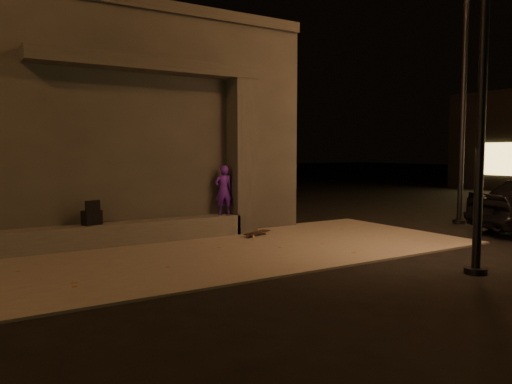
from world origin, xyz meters
TOP-DOWN VIEW (x-y plane):
  - ground at (0.00, 0.00)m, footprint 120.00×120.00m
  - sidewalk at (0.00, 2.00)m, footprint 11.00×4.40m
  - building at (-1.00, 6.49)m, footprint 9.00×5.10m
  - ledge at (-1.50, 3.75)m, footprint 6.00×0.55m
  - column at (1.70, 3.75)m, footprint 0.55×0.55m
  - canopy at (-0.50, 3.80)m, footprint 5.00×0.70m
  - skateboarder at (1.20, 3.75)m, footprint 0.46×0.34m
  - backpack at (-1.82, 3.75)m, footprint 0.41×0.33m
  - skateboard at (1.72, 3.10)m, footprint 0.82×0.51m
  - street_lamp_0 at (2.89, -1.64)m, footprint 0.36×0.36m
  - street_lamp_2 at (7.61, 2.05)m, footprint 0.36×0.36m

SIDE VIEW (x-z plane):
  - ground at x=0.00m, z-range 0.00..0.00m
  - sidewalk at x=0.00m, z-range 0.00..0.04m
  - skateboard at x=1.72m, z-range 0.07..0.16m
  - ledge at x=-1.50m, z-range 0.04..0.49m
  - backpack at x=-1.82m, z-range 0.41..0.91m
  - skateboarder at x=1.20m, z-range 0.49..1.64m
  - column at x=1.70m, z-range 0.04..3.64m
  - building at x=-1.00m, z-range -0.01..5.22m
  - canopy at x=-0.50m, z-range 3.64..3.92m
  - street_lamp_0 at x=2.89m, z-range 0.48..7.35m
  - street_lamp_2 at x=7.61m, z-range 0.48..7.64m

